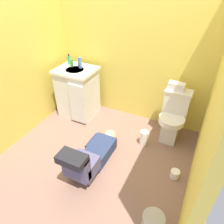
{
  "coord_description": "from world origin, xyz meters",
  "views": [
    {
      "loc": [
        1.07,
        -1.8,
        2.12
      ],
      "look_at": [
        0.02,
        0.35,
        0.45
      ],
      "focal_mm": 33.73,
      "sensor_mm": 36.0,
      "label": 1
    }
  ],
  "objects_px": {
    "faucet": "(80,63)",
    "paper_towel_roll": "(144,138)",
    "bottle_pink": "(79,62)",
    "soap_dispenser": "(69,60)",
    "person_plumber": "(91,156)",
    "tissue_box": "(177,86)",
    "toilet": "(173,117)",
    "vanity_cabinet": "(78,92)",
    "toilet_paper_roll": "(175,174)",
    "bottle_blue": "(80,63)",
    "bottle_green": "(72,63)"
  },
  "relations": [
    {
      "from": "faucet",
      "to": "paper_towel_roll",
      "type": "distance_m",
      "value": 1.51
    },
    {
      "from": "faucet",
      "to": "bottle_pink",
      "type": "height_order",
      "value": "bottle_pink"
    },
    {
      "from": "faucet",
      "to": "soap_dispenser",
      "type": "distance_m",
      "value": 0.19
    },
    {
      "from": "person_plumber",
      "to": "tissue_box",
      "type": "bearing_deg",
      "value": 56.24
    },
    {
      "from": "toilet",
      "to": "bottle_pink",
      "type": "distance_m",
      "value": 1.65
    },
    {
      "from": "bottle_pink",
      "to": "vanity_cabinet",
      "type": "bearing_deg",
      "value": -81.21
    },
    {
      "from": "toilet",
      "to": "toilet_paper_roll",
      "type": "height_order",
      "value": "toilet"
    },
    {
      "from": "bottle_blue",
      "to": "faucet",
      "type": "bearing_deg",
      "value": 123.04
    },
    {
      "from": "person_plumber",
      "to": "bottle_blue",
      "type": "xyz_separation_m",
      "value": [
        -0.74,
        1.0,
        0.73
      ]
    },
    {
      "from": "toilet",
      "to": "paper_towel_roll",
      "type": "xyz_separation_m",
      "value": [
        -0.3,
        -0.32,
        -0.25
      ]
    },
    {
      "from": "vanity_cabinet",
      "to": "bottle_green",
      "type": "bearing_deg",
      "value": 147.82
    },
    {
      "from": "soap_dispenser",
      "to": "bottle_blue",
      "type": "xyz_separation_m",
      "value": [
        0.24,
        -0.05,
        0.01
      ]
    },
    {
      "from": "faucet",
      "to": "person_plumber",
      "type": "bearing_deg",
      "value": -53.68
    },
    {
      "from": "bottle_blue",
      "to": "paper_towel_roll",
      "type": "height_order",
      "value": "bottle_blue"
    },
    {
      "from": "faucet",
      "to": "bottle_blue",
      "type": "height_order",
      "value": "bottle_blue"
    },
    {
      "from": "person_plumber",
      "to": "bottle_pink",
      "type": "height_order",
      "value": "bottle_pink"
    },
    {
      "from": "vanity_cabinet",
      "to": "tissue_box",
      "type": "xyz_separation_m",
      "value": [
        1.5,
        0.16,
        0.38
      ]
    },
    {
      "from": "bottle_pink",
      "to": "bottle_blue",
      "type": "height_order",
      "value": "bottle_blue"
    },
    {
      "from": "bottle_pink",
      "to": "toilet",
      "type": "bearing_deg",
      "value": -3.19
    },
    {
      "from": "bottle_blue",
      "to": "toilet_paper_roll",
      "type": "xyz_separation_m",
      "value": [
        1.74,
        -0.71,
        -0.85
      ]
    },
    {
      "from": "vanity_cabinet",
      "to": "toilet_paper_roll",
      "type": "relative_size",
      "value": 7.45
    },
    {
      "from": "person_plumber",
      "to": "vanity_cabinet",
      "type": "bearing_deg",
      "value": 130.29
    },
    {
      "from": "faucet",
      "to": "bottle_green",
      "type": "distance_m",
      "value": 0.13
    },
    {
      "from": "toilet",
      "to": "soap_dispenser",
      "type": "relative_size",
      "value": 4.52
    },
    {
      "from": "person_plumber",
      "to": "toilet_paper_roll",
      "type": "relative_size",
      "value": 9.68
    },
    {
      "from": "soap_dispenser",
      "to": "bottle_green",
      "type": "height_order",
      "value": "soap_dispenser"
    },
    {
      "from": "tissue_box",
      "to": "bottle_blue",
      "type": "height_order",
      "value": "bottle_blue"
    },
    {
      "from": "toilet",
      "to": "paper_towel_roll",
      "type": "relative_size",
      "value": 3.27
    },
    {
      "from": "soap_dispenser",
      "to": "bottle_pink",
      "type": "relative_size",
      "value": 1.61
    },
    {
      "from": "bottle_pink",
      "to": "paper_towel_roll",
      "type": "bearing_deg",
      "value": -17.76
    },
    {
      "from": "toilet_paper_roll",
      "to": "vanity_cabinet",
      "type": "bearing_deg",
      "value": 160.29
    },
    {
      "from": "tissue_box",
      "to": "bottle_green",
      "type": "relative_size",
      "value": 1.78
    },
    {
      "from": "vanity_cabinet",
      "to": "toilet",
      "type": "bearing_deg",
      "value": 2.42
    },
    {
      "from": "bottle_pink",
      "to": "bottle_green",
      "type": "bearing_deg",
      "value": -134.79
    },
    {
      "from": "toilet",
      "to": "bottle_green",
      "type": "height_order",
      "value": "bottle_green"
    },
    {
      "from": "soap_dispenser",
      "to": "toilet_paper_roll",
      "type": "distance_m",
      "value": 2.27
    },
    {
      "from": "tissue_box",
      "to": "soap_dispenser",
      "type": "height_order",
      "value": "soap_dispenser"
    },
    {
      "from": "faucet",
      "to": "vanity_cabinet",
      "type": "bearing_deg",
      "value": -88.69
    },
    {
      "from": "vanity_cabinet",
      "to": "person_plumber",
      "type": "relative_size",
      "value": 0.77
    },
    {
      "from": "toilet",
      "to": "faucet",
      "type": "height_order",
      "value": "faucet"
    },
    {
      "from": "bottle_pink",
      "to": "bottle_blue",
      "type": "xyz_separation_m",
      "value": [
        0.07,
        -0.08,
        0.03
      ]
    },
    {
      "from": "tissue_box",
      "to": "paper_towel_roll",
      "type": "xyz_separation_m",
      "value": [
        -0.25,
        -0.41,
        -0.69
      ]
    },
    {
      "from": "soap_dispenser",
      "to": "bottle_green",
      "type": "relative_size",
      "value": 1.34
    },
    {
      "from": "paper_towel_roll",
      "to": "bottle_blue",
      "type": "bearing_deg",
      "value": 164.67
    },
    {
      "from": "toilet",
      "to": "faucet",
      "type": "bearing_deg",
      "value": 177.02
    },
    {
      "from": "vanity_cabinet",
      "to": "faucet",
      "type": "bearing_deg",
      "value": 91.31
    },
    {
      "from": "bottle_blue",
      "to": "paper_towel_roll",
      "type": "bearing_deg",
      "value": -15.33
    },
    {
      "from": "faucet",
      "to": "tissue_box",
      "type": "relative_size",
      "value": 0.45
    },
    {
      "from": "bottle_green",
      "to": "paper_towel_roll",
      "type": "bearing_deg",
      "value": -13.37
    },
    {
      "from": "faucet",
      "to": "soap_dispenser",
      "type": "relative_size",
      "value": 0.6
    }
  ]
}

